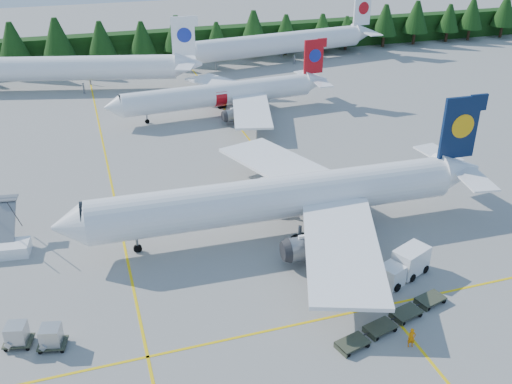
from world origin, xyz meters
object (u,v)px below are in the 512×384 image
object	(u,v)px
airliner_red	(215,95)
airstairs	(5,245)
airliner_navy	(269,200)
service_truck	(404,265)

from	to	relation	value
airliner_red	airstairs	size ratio (longest dim) A/B	5.52
airstairs	airliner_red	bearing A→B (deg)	55.61
airstairs	airliner_navy	bearing A→B (deg)	-1.93
airliner_red	service_truck	xyz separation A→B (m)	(5.60, -47.61, -1.86)
airliner_navy	airliner_red	size ratio (longest dim) A/B	1.22
airliner_navy	service_truck	bearing A→B (deg)	-48.42
airliner_navy	airstairs	bearing A→B (deg)	172.57
service_truck	airstairs	bearing A→B (deg)	132.96
airliner_red	service_truck	size ratio (longest dim) A/B	6.34
airliner_navy	airstairs	size ratio (longest dim) A/B	6.72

